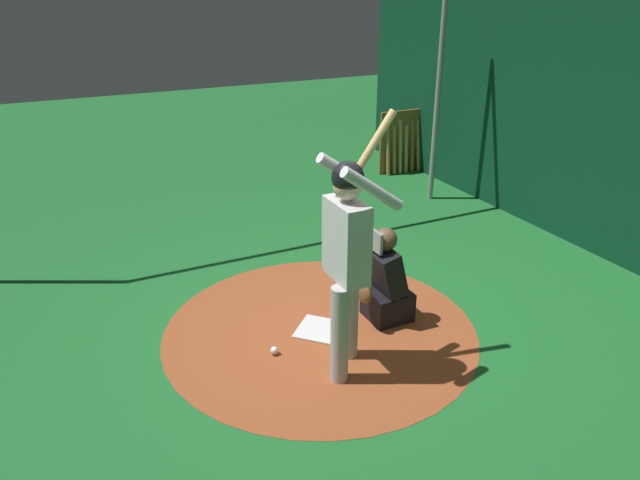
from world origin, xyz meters
name	(u,v)px	position (x,y,z in m)	size (l,w,h in m)	color
ground_plane	(320,330)	(0.00, 0.00, 0.00)	(26.65, 26.65, 0.00)	#1E6B2D
dirt_circle	(320,330)	(0.00, 0.00, 0.00)	(2.99, 2.99, 0.01)	#9E4C28
home_plate	(320,329)	(0.00, 0.00, 0.01)	(0.42, 0.42, 0.01)	white
batter	(347,248)	(0.05, 0.61, 1.13)	(0.68, 0.49, 2.18)	#B3B3B7
catcher	(385,284)	(-0.66, 0.07, 0.38)	(0.58, 0.40, 0.97)	black
back_wall	(636,113)	(-3.85, 0.00, 1.73)	(0.23, 10.65, 3.43)	#0C3D26
cage_frame	(320,81)	(0.00, 0.00, 2.34)	(6.29, 5.26, 3.34)	gray
bat_rack	(411,143)	(-3.60, -3.91, 0.49)	(1.18, 0.20, 1.05)	olive
baseball_0	(274,351)	(0.54, 0.18, 0.04)	(0.07, 0.07, 0.07)	white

